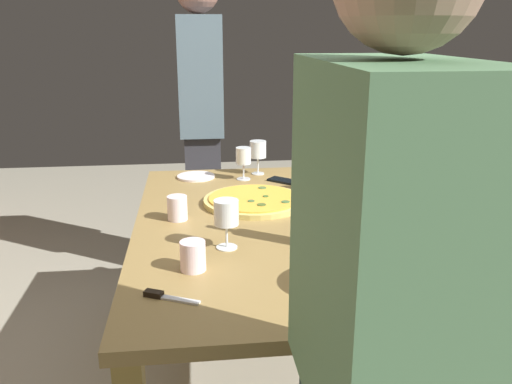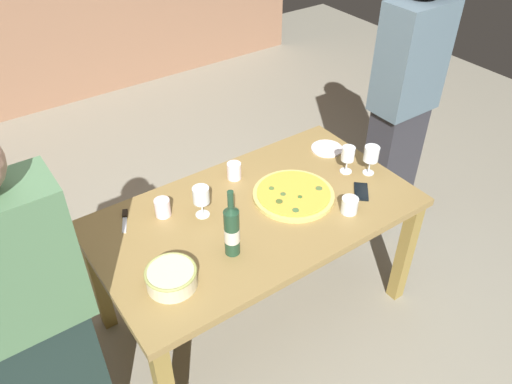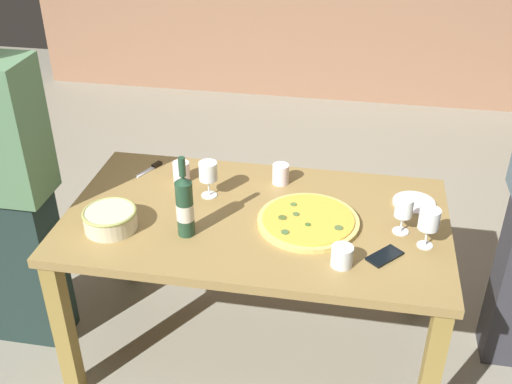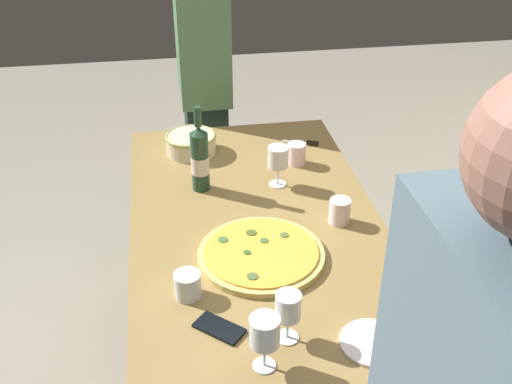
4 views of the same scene
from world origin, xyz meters
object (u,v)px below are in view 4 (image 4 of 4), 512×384
at_px(wine_glass_near_pizza, 265,332).
at_px(cell_phone, 219,328).
at_px(cup_ceramic, 188,285).
at_px(person_guest_left, 204,90).
at_px(wine_bottle, 200,158).
at_px(pizza_knife, 305,143).
at_px(cup_amber, 297,154).
at_px(wine_glass_by_bottle, 288,309).
at_px(serving_bowl, 191,143).
at_px(side_plate, 372,343).
at_px(cup_spare, 340,211).
at_px(dining_table, 256,241).
at_px(wine_glass_far_left, 278,159).
at_px(pizza, 261,254).

bearing_deg(wine_glass_near_pizza, cell_phone, -146.43).
bearing_deg(cup_ceramic, person_guest_left, 172.89).
xyz_separation_m(cell_phone, person_guest_left, (-1.63, 0.11, 0.06)).
bearing_deg(wine_bottle, pizza_knife, 122.11).
xyz_separation_m(wine_glass_near_pizza, person_guest_left, (-1.78, 0.00, -0.05)).
bearing_deg(cup_amber, person_guest_left, -155.55).
distance_m(wine_glass_near_pizza, wine_glass_by_bottle, 0.12).
xyz_separation_m(wine_glass_by_bottle, cell_phone, (-0.06, -0.18, -0.10)).
bearing_deg(cup_ceramic, serving_bowl, 175.25).
relative_size(serving_bowl, cup_amber, 2.41).
distance_m(cup_ceramic, side_plate, 0.56).
distance_m(cup_ceramic, pizza_knife, 1.10).
bearing_deg(cell_phone, wine_bottle, 40.66).
height_order(cup_spare, side_plate, cup_spare).
bearing_deg(cup_spare, wine_bottle, -123.84).
bearing_deg(wine_glass_by_bottle, dining_table, 179.04).
xyz_separation_m(dining_table, side_plate, (0.66, 0.22, 0.10)).
distance_m(cup_amber, person_guest_left, 0.78).
height_order(wine_glass_far_left, person_guest_left, person_guest_left).
relative_size(side_plate, cell_phone, 1.27).
distance_m(cell_phone, pizza_knife, 1.20).
relative_size(cup_amber, cup_ceramic, 1.10).
height_order(cup_amber, side_plate, cup_amber).
xyz_separation_m(wine_bottle, cell_phone, (0.78, -0.02, -0.13)).
relative_size(wine_bottle, pizza_knife, 2.24).
distance_m(cup_amber, pizza_knife, 0.19).
relative_size(pizza, cup_ceramic, 5.04).
relative_size(serving_bowl, cup_spare, 2.37).
distance_m(serving_bowl, wine_bottle, 0.32).
distance_m(pizza, wine_glass_near_pizza, 0.48).
height_order(wine_glass_far_left, side_plate, wine_glass_far_left).
bearing_deg(cup_spare, wine_glass_far_left, -150.44).
distance_m(wine_glass_far_left, cup_spare, 0.35).
bearing_deg(wine_glass_near_pizza, person_guest_left, 179.85).
distance_m(wine_glass_near_pizza, cell_phone, 0.22).
xyz_separation_m(wine_bottle, side_plate, (0.91, 0.39, -0.13)).
bearing_deg(wine_bottle, dining_table, 34.88).
bearing_deg(cup_spare, cell_phone, -45.84).
bearing_deg(wine_glass_far_left, wine_glass_by_bottle, -9.22).
bearing_deg(serving_bowl, cup_spare, 37.66).
relative_size(serving_bowl, cell_phone, 1.52).
distance_m(pizza, cup_amber, 0.66).
bearing_deg(side_plate, wine_bottle, -156.63).
bearing_deg(pizza_knife, pizza, -23.14).
bearing_deg(cup_spare, cup_ceramic, -61.01).
xyz_separation_m(dining_table, cup_amber, (-0.39, 0.24, 0.14)).
xyz_separation_m(wine_glass_near_pizza, cup_spare, (-0.62, 0.38, -0.07)).
height_order(wine_bottle, cell_phone, wine_bottle).
height_order(serving_bowl, wine_glass_far_left, wine_glass_far_left).
xyz_separation_m(dining_table, wine_glass_by_bottle, (0.59, -0.01, 0.20)).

